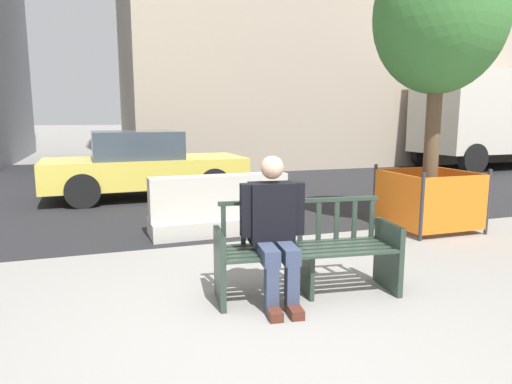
{
  "coord_description": "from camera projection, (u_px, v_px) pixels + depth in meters",
  "views": [
    {
      "loc": [
        -1.17,
        -3.02,
        1.66
      ],
      "look_at": [
        0.58,
        2.19,
        0.75
      ],
      "focal_mm": 32.0,
      "sensor_mm": 36.0,
      "label": 1
    }
  ],
  "objects": [
    {
      "name": "seated_person",
      "position": [
        274.0,
        226.0,
        4.09
      ],
      "size": [
        0.59,
        0.76,
        1.31
      ],
      "color": "black",
      "rests_on": "ground"
    },
    {
      "name": "jersey_barrier_centre",
      "position": [
        220.0,
        209.0,
        6.57
      ],
      "size": [
        2.02,
        0.73,
        0.84
      ],
      "color": "#ADA89E",
      "rests_on": "ground"
    },
    {
      "name": "street_asphalt",
      "position": [
        153.0,
        183.0,
        11.6
      ],
      "size": [
        120.0,
        12.0,
        0.01
      ],
      "primitive_type": "cube",
      "color": "black",
      "rests_on": "ground"
    },
    {
      "name": "street_tree",
      "position": [
        440.0,
        17.0,
        6.37
      ],
      "size": [
        1.84,
        1.84,
        4.15
      ],
      "color": "brown",
      "rests_on": "ground"
    },
    {
      "name": "street_bench",
      "position": [
        307.0,
        254.0,
        4.26
      ],
      "size": [
        1.74,
        0.72,
        0.88
      ],
      "color": "#28382D",
      "rests_on": "ground"
    },
    {
      "name": "car_taxi_near",
      "position": [
        143.0,
        165.0,
        9.45
      ],
      "size": [
        4.07,
        1.95,
        1.37
      ],
      "color": "#DBC64C",
      "rests_on": "ground"
    },
    {
      "name": "ground_plane",
      "position": [
        275.0,
        338.0,
        3.46
      ],
      "size": [
        200.0,
        200.0,
        0.0
      ],
      "primitive_type": "plane",
      "color": "gray"
    },
    {
      "name": "delivery_truck",
      "position": [
        509.0,
        116.0,
        14.9
      ],
      "size": [
        6.88,
        2.55,
        3.05
      ],
      "color": "navy",
      "rests_on": "ground"
    },
    {
      "name": "construction_fence",
      "position": [
        428.0,
        198.0,
        6.79
      ],
      "size": [
        1.17,
        1.17,
        0.93
      ],
      "color": "#2D2D33",
      "rests_on": "ground"
    }
  ]
}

